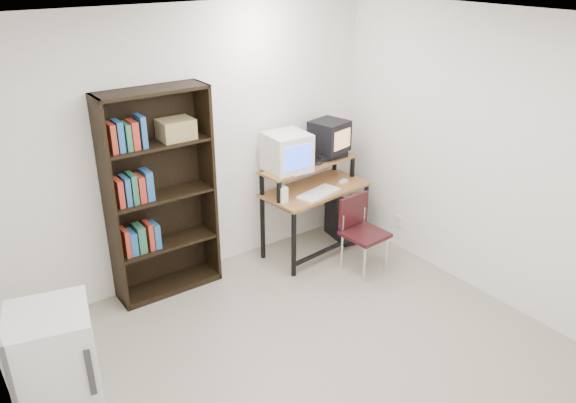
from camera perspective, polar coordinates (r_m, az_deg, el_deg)
floor at (r=4.54m, az=3.37°, el=-17.28°), size 4.00×4.00×0.01m
ceiling at (r=3.43m, az=4.47°, el=17.41°), size 4.00×4.00×0.01m
back_wall at (r=5.38m, az=-9.76°, el=5.42°), size 4.00×0.01×2.60m
left_wall at (r=3.13m, az=-26.63°, el=-11.75°), size 0.01×4.00×2.60m
right_wall at (r=5.22m, az=21.18°, el=3.49°), size 0.01×4.00×2.60m
computer_desk at (r=5.89m, az=2.70°, el=0.96°), size 1.18×0.68×0.98m
crt_monitor at (r=5.61m, az=-0.11°, el=5.06°), size 0.43×0.44×0.38m
vcr at (r=6.02m, az=4.03°, el=4.82°), size 0.37×0.28×0.08m
crt_tv at (r=5.95m, az=4.23°, el=6.64°), size 0.41×0.40×0.32m
cd_spindle at (r=5.82m, az=2.92°, el=3.99°), size 0.15×0.15×0.05m
keyboard at (r=5.70m, az=3.14°, el=0.76°), size 0.51×0.31×0.03m
mousepad at (r=6.03m, az=5.60°, el=1.87°), size 0.22×0.18×0.01m
mouse at (r=6.02m, az=5.68°, el=2.02°), size 0.11×0.08×0.03m
desk_speaker at (r=5.50m, az=-0.53°, el=0.64°), size 0.08×0.08×0.17m
pc_tower at (r=6.36m, az=5.54°, el=-1.94°), size 0.27×0.47×0.42m
school_chair at (r=5.65m, az=7.39°, el=-2.55°), size 0.41×0.41×0.78m
bookshelf at (r=5.21m, az=-12.98°, el=0.87°), size 0.97×0.33×1.95m
mini_fridge at (r=4.21m, az=-22.44°, el=-15.39°), size 0.63×0.63×0.88m
wall_outlet at (r=6.24m, az=11.13°, el=-1.96°), size 0.02×0.08×0.12m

